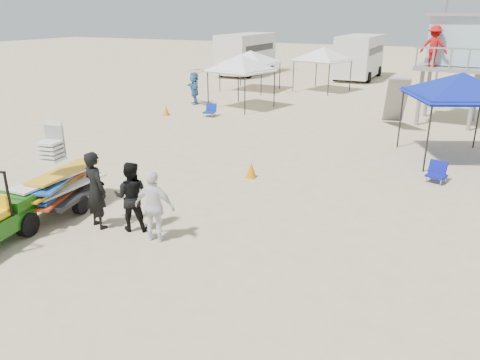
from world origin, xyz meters
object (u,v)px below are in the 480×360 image
at_px(lifeguard_tower, 454,44).
at_px(man_left, 96,190).
at_px(surf_trailer, 59,180).
at_px(canopy_blue, 463,77).

bearing_deg(lifeguard_tower, man_left, -113.03).
bearing_deg(surf_trailer, lifeguard_tower, 62.09).
xyz_separation_m(surf_trailer, lifeguard_tower, (8.33, 15.73, 2.71)).
height_order(surf_trailer, canopy_blue, canopy_blue).
relative_size(man_left, canopy_blue, 0.47).
xyz_separation_m(man_left, lifeguard_tower, (6.81, 16.03, 2.62)).
distance_m(surf_trailer, canopy_blue, 13.24).
distance_m(surf_trailer, man_left, 1.55).
distance_m(man_left, lifeguard_tower, 17.61).
bearing_deg(lifeguard_tower, surf_trailer, -117.91).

